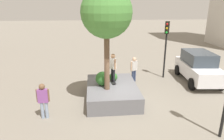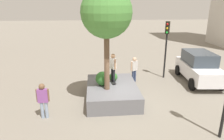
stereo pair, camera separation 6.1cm
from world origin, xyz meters
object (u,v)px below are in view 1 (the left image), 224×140
at_px(planter_ledge, 112,92).
at_px(skateboard, 113,82).
at_px(plaza_tree, 107,13).
at_px(police_car, 198,67).
at_px(skateboarder, 113,66).
at_px(bystander_watching, 134,68).
at_px(traffic_light_median, 166,40).
at_px(pedestrian_crossing, 43,99).

xyz_separation_m(planter_ledge, skateboard, (-0.39, 0.10, 0.46)).
distance_m(plaza_tree, police_car, 7.96).
relative_size(planter_ledge, plaza_tree, 0.75).
bearing_deg(skateboarder, skateboard, 0.00).
relative_size(planter_ledge, police_car, 0.85).
height_order(skateboarder, bystander_watching, skateboarder).
distance_m(traffic_light_median, bystander_watching, 3.03).
bearing_deg(police_car, pedestrian_crossing, -67.63).
bearing_deg(planter_ledge, police_car, 109.10).
height_order(skateboard, traffic_light_median, traffic_light_median).
relative_size(plaza_tree, traffic_light_median, 1.29).
bearing_deg(plaza_tree, bystander_watching, 145.22).
bearing_deg(planter_ledge, skateboarder, 165.98).
distance_m(police_car, traffic_light_median, 2.88).
height_order(planter_ledge, skateboarder, skateboarder).
relative_size(plaza_tree, bystander_watching, 2.96).
relative_size(traffic_light_median, bystander_watching, 2.30).
xyz_separation_m(pedestrian_crossing, bystander_watching, (-4.27, 5.14, 0.01)).
height_order(pedestrian_crossing, bystander_watching, bystander_watching).
relative_size(plaza_tree, pedestrian_crossing, 2.99).
relative_size(planter_ledge, pedestrian_crossing, 2.23).
relative_size(skateboard, police_car, 0.18).
xyz_separation_m(police_car, traffic_light_median, (-0.99, -2.08, 1.74)).
bearing_deg(traffic_light_median, pedestrian_crossing, -56.70).
height_order(planter_ledge, traffic_light_median, traffic_light_median).
height_order(police_car, bystander_watching, police_car).
bearing_deg(pedestrian_crossing, planter_ledge, 118.00).
relative_size(traffic_light_median, pedestrian_crossing, 2.32).
bearing_deg(skateboard, bystander_watching, 141.48).
xyz_separation_m(skateboard, traffic_light_median, (-2.75, 4.03, 1.92)).
height_order(skateboard, bystander_watching, bystander_watching).
height_order(police_car, traffic_light_median, traffic_light_median).
height_order(skateboarder, police_car, skateboarder).
bearing_deg(police_car, plaza_tree, -67.79).
relative_size(skateboard, traffic_light_median, 0.20).
height_order(skateboard, police_car, police_car).
xyz_separation_m(skateboard, police_car, (-1.76, 6.11, 0.18)).
height_order(plaza_tree, skateboarder, plaza_tree).
bearing_deg(plaza_tree, skateboard, 155.36).
distance_m(plaza_tree, pedestrian_crossing, 5.01).
bearing_deg(planter_ledge, bystander_watching, 144.59).
bearing_deg(plaza_tree, police_car, 112.21).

